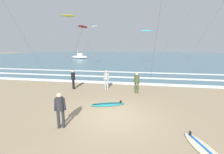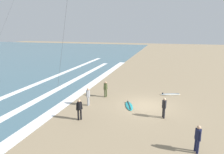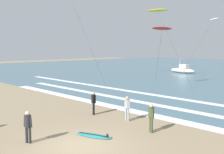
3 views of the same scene
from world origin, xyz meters
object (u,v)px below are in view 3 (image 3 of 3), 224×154
(kite_red_high_right, at_px, (162,29))
(offshore_boat, at_px, (183,70))
(surfer_background_far, at_px, (28,124))
(surfer_left_near, at_px, (151,115))
(kite_yellow_far_left, at_px, (157,11))
(surfer_right_near, at_px, (127,106))
(kite_white_distant_high, at_px, (214,19))
(surfer_left_far, at_px, (94,101))
(surfboard_right_spare, at_px, (94,136))

(kite_red_high_right, distance_m, offshore_boat, 20.66)
(surfer_background_far, distance_m, surfer_left_near, 6.48)
(kite_yellow_far_left, bearing_deg, surfer_right_near, -57.98)
(kite_yellow_far_left, relative_size, offshore_boat, 2.04)
(surfer_background_far, height_order, kite_white_distant_high, kite_white_distant_high)
(kite_yellow_far_left, bearing_deg, surfer_left_far, -64.47)
(kite_white_distant_high, bearing_deg, surfer_background_far, -75.56)
(surfer_right_near, bearing_deg, surfboard_right_spare, -76.93)
(surfer_background_far, xyz_separation_m, kite_white_distant_high, (-10.98, 42.65, 8.89))
(surfer_right_near, bearing_deg, kite_white_distant_high, 107.84)
(surfboard_right_spare, height_order, offshore_boat, offshore_boat)
(offshore_boat, bearing_deg, kite_white_distant_high, 56.56)
(kite_red_high_right, height_order, offshore_boat, kite_red_high_right)
(surfboard_right_spare, relative_size, kite_white_distant_high, 0.22)
(kite_yellow_far_left, bearing_deg, kite_red_high_right, -49.86)
(surfer_left_near, relative_size, kite_white_distant_high, 0.16)
(surfer_left_far, relative_size, offshore_boat, 0.30)
(kite_yellow_far_left, distance_m, offshore_boat, 14.83)
(surfer_background_far, relative_size, kite_yellow_far_left, 0.15)
(kite_red_high_right, relative_size, kite_yellow_far_left, 0.73)
(surfer_left_near, bearing_deg, surfboard_right_spare, -122.09)
(surfer_background_far, bearing_deg, kite_red_high_right, 107.39)
(surfer_right_near, height_order, surfboard_right_spare, surfer_right_near)
(kite_red_high_right, xyz_separation_m, offshore_boat, (-8.02, 17.99, -6.23))
(surfer_left_near, height_order, kite_yellow_far_left, kite_yellow_far_left)
(kite_white_distant_high, distance_m, offshore_boat, 10.99)
(surfer_left_far, relative_size, surfer_right_near, 1.00)
(surfer_left_far, xyz_separation_m, kite_white_distant_high, (-8.92, 36.70, 8.89))
(surfer_left_near, bearing_deg, surfer_left_far, 176.58)
(surfer_left_far, height_order, kite_white_distant_high, kite_white_distant_high)
(surfer_left_near, bearing_deg, offshore_boat, 118.44)
(surfer_left_far, height_order, surfboard_right_spare, surfer_left_far)
(surfer_right_near, relative_size, kite_white_distant_high, 0.16)
(surfer_left_far, relative_size, surfer_left_near, 1.00)
(surfer_right_near, height_order, surfer_left_near, same)
(surfer_left_far, distance_m, surfer_left_near, 5.26)
(surfer_left_far, bearing_deg, offshore_boat, 110.90)
(surfer_left_near, height_order, offshore_boat, offshore_boat)
(surfer_left_near, relative_size, surfboard_right_spare, 0.73)
(surfer_background_far, height_order, surfboard_right_spare, surfer_background_far)
(surfer_background_far, bearing_deg, kite_yellow_far_left, 114.15)
(surfer_background_far, xyz_separation_m, offshore_boat, (-14.21, 37.76, -0.40))
(kite_red_high_right, distance_m, kite_white_distant_high, 23.58)
(surfer_right_near, bearing_deg, surfer_left_far, -170.24)
(surfer_left_far, bearing_deg, kite_yellow_far_left, 115.53)
(surfer_background_far, bearing_deg, offshore_boat, 110.63)
(surfer_background_far, relative_size, offshore_boat, 0.30)
(offshore_boat, bearing_deg, surfer_left_near, -61.56)
(surfer_left_far, relative_size, surfboard_right_spare, 0.73)
(surfer_right_near, bearing_deg, surfer_background_far, -96.01)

